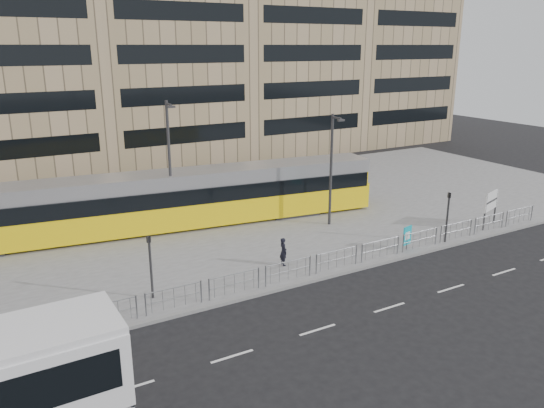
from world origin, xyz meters
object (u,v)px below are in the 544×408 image
station_sign (491,202)px  lamp_post_west (170,162)px  traffic_light_west (150,259)px  lamp_post_east (332,165)px  traffic_light_east (448,211)px  tram (147,203)px  ad_panel (407,236)px  pedestrian (283,252)px

station_sign → lamp_post_west: bearing=134.7°
traffic_light_west → lamp_post_east: lamp_post_east is taller
traffic_light_east → lamp_post_east: lamp_post_east is taller
station_sign → tram: bearing=133.7°
ad_panel → traffic_light_east: traffic_light_east is taller
pedestrian → traffic_light_west: bearing=98.3°
traffic_light_east → traffic_light_west: bearing=-164.7°
traffic_light_east → ad_panel: bearing=-164.9°
lamp_post_east → tram: bearing=155.6°
traffic_light_east → pedestrian: bearing=-169.9°
station_sign → traffic_light_east: bearing=169.3°
tram → pedestrian: 10.28m
station_sign → lamp_post_west: 20.71m
tram → traffic_light_east: tram is taller
tram → station_sign: (19.54, -10.39, -0.20)m
lamp_post_east → lamp_post_west: bearing=158.1°
station_sign → ad_panel: bearing=164.4°
pedestrian → lamp_post_west: 9.49m
traffic_light_west → lamp_post_east: (13.51, 4.57, 2.03)m
ad_panel → lamp_post_east: 6.80m
ad_panel → lamp_post_west: 14.90m
station_sign → traffic_light_east: 4.74m
tram → traffic_light_east: 18.49m
station_sign → lamp_post_east: bearing=129.6°
lamp_post_west → lamp_post_east: 10.22m
tram → ad_panel: size_ratio=22.10×
traffic_light_west → ad_panel: bearing=-24.5°
traffic_light_west → lamp_post_west: bearing=44.8°
ad_panel → traffic_light_east: size_ratio=0.45×
tram → traffic_light_west: bearing=-98.8°
traffic_light_west → traffic_light_east: 17.69m
station_sign → pedestrian: 15.05m
ad_panel → lamp_post_east: bearing=88.7°
tram → lamp_post_west: bearing=-32.5°
ad_panel → traffic_light_east: bearing=-18.4°
tram → ad_panel: (11.98, -10.75, -1.01)m
pedestrian → traffic_light_east: 10.52m
tram → traffic_light_east: (14.85, -11.01, 0.14)m
traffic_light_west → lamp_post_west: size_ratio=0.38×
tram → traffic_light_west: tram is taller
traffic_light_east → lamp_post_west: lamp_post_west is taller
ad_panel → tram: bearing=125.0°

